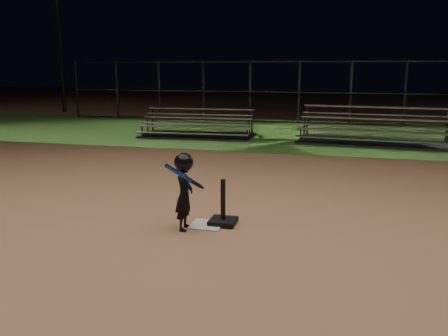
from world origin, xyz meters
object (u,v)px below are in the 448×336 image
at_px(batting_tee, 223,216).
at_px(bleacher_left, 197,131).
at_px(light_pole_left, 57,10).
at_px(bleacher_right, 373,136).
at_px(home_plate, 207,225).
at_px(child_batter, 184,189).

relative_size(batting_tee, bleacher_left, 0.18).
distance_m(batting_tee, light_pole_left, 19.80).
height_order(batting_tee, bleacher_left, bleacher_left).
height_order(batting_tee, bleacher_right, bleacher_right).
distance_m(home_plate, light_pole_left, 19.79).
bearing_deg(bleacher_right, batting_tee, -101.80).
bearing_deg(batting_tee, bleacher_right, 73.59).
distance_m(batting_tee, bleacher_right, 8.72).
bearing_deg(bleacher_right, bleacher_left, -175.48).
relative_size(home_plate, light_pole_left, 0.05).
xyz_separation_m(batting_tee, bleacher_left, (-3.07, 8.38, 0.05)).
bearing_deg(batting_tee, bleacher_left, 110.12).
xyz_separation_m(bleacher_left, bleacher_right, (5.53, -0.01, 0.04)).
relative_size(child_batter, bleacher_left, 0.30).
relative_size(bleacher_left, bleacher_right, 0.83).
bearing_deg(bleacher_left, child_batter, -76.34).
distance_m(bleacher_right, light_pole_left, 16.72).
distance_m(child_batter, light_pole_left, 19.67).
bearing_deg(home_plate, batting_tee, 28.49).
bearing_deg(home_plate, bleacher_left, 108.57).
height_order(batting_tee, child_batter, child_batter).
distance_m(home_plate, batting_tee, 0.27).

